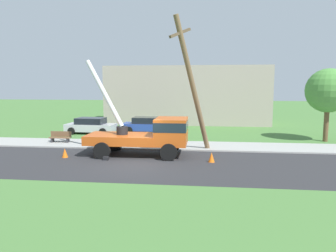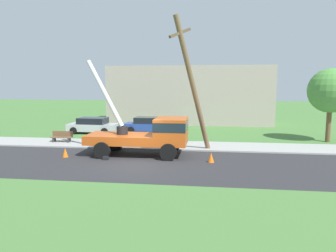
{
  "view_description": "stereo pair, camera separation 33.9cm",
  "coord_description": "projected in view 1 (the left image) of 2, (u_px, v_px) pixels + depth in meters",
  "views": [
    {
      "loc": [
        3.72,
        -17.0,
        4.37
      ],
      "look_at": [
        1.5,
        2.45,
        1.82
      ],
      "focal_mm": 33.94,
      "sensor_mm": 36.0,
      "label": 1
    },
    {
      "loc": [
        4.05,
        -16.96,
        4.37
      ],
      "look_at": [
        1.5,
        2.45,
        1.82
      ],
      "focal_mm": 33.94,
      "sensor_mm": 36.0,
      "label": 2
    }
  ],
  "objects": [
    {
      "name": "traffic_cone_behind",
      "position": [
        65.0,
        153.0,
        19.16
      ],
      "size": [
        0.36,
        0.36,
        0.56
      ],
      "primitive_type": "cone",
      "color": "orange",
      "rests_on": "ground"
    },
    {
      "name": "parked_sedan_silver",
      "position": [
        91.0,
        126.0,
        28.55
      ],
      "size": [
        4.49,
        2.16,
        1.42
      ],
      "color": "#B7B7BF",
      "rests_on": "ground"
    },
    {
      "name": "parked_sedan_blue",
      "position": [
        147.0,
        125.0,
        29.07
      ],
      "size": [
        4.44,
        2.08,
        1.42
      ],
      "color": "#263F99",
      "rests_on": "ground"
    },
    {
      "name": "traffic_cone_ahead",
      "position": [
        212.0,
        157.0,
        17.99
      ],
      "size": [
        0.36,
        0.36,
        0.56
      ],
      "primitive_type": "cone",
      "color": "orange",
      "rests_on": "ground"
    },
    {
      "name": "park_bench",
      "position": [
        60.0,
        137.0,
        23.71
      ],
      "size": [
        1.6,
        0.45,
        0.9
      ],
      "color": "brown",
      "rests_on": "ground"
    },
    {
      "name": "lowrise_building_backdrop",
      "position": [
        187.0,
        95.0,
        36.42
      ],
      "size": [
        18.0,
        6.0,
        6.4
      ],
      "primitive_type": "cube",
      "color": "#A5998C",
      "rests_on": "ground"
    },
    {
      "name": "sidewalk_strip",
      "position": [
        152.0,
        145.0,
        22.92
      ],
      "size": [
        80.0,
        3.25,
        0.1
      ],
      "primitive_type": "cube",
      "color": "#9E9E99",
      "rests_on": "ground"
    },
    {
      "name": "road_asphalt",
      "position": [
        136.0,
        163.0,
        17.74
      ],
      "size": [
        80.0,
        7.28,
        0.01
      ],
      "primitive_type": "cube",
      "color": "#2B2B2D",
      "rests_on": "ground"
    },
    {
      "name": "leaning_utility_pole",
      "position": [
        192.0,
        85.0,
        19.92
      ],
      "size": [
        2.6,
        3.12,
        8.53
      ],
      "color": "brown",
      "rests_on": "ground"
    },
    {
      "name": "utility_truck",
      "position": [
        151.0,
        133.0,
        19.53
      ],
      "size": [
        6.77,
        3.2,
        5.98
      ],
      "color": "#C65119",
      "rests_on": "ground"
    },
    {
      "name": "ground_plane",
      "position": [
        164.0,
        132.0,
        29.56
      ],
      "size": [
        120.0,
        120.0,
        0.0
      ],
      "primitive_type": "plane",
      "color": "#477538"
    },
    {
      "name": "roadside_tree_near",
      "position": [
        328.0,
        91.0,
        24.11
      ],
      "size": [
        3.35,
        3.35,
        5.61
      ],
      "color": "brown",
      "rests_on": "ground"
    }
  ]
}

